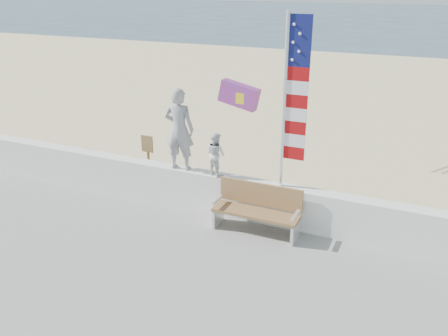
{
  "coord_description": "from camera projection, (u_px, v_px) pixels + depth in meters",
  "views": [
    {
      "loc": [
        4.03,
        -6.73,
        5.09
      ],
      "look_at": [
        0.2,
        1.8,
        1.35
      ],
      "focal_mm": 38.0,
      "sensor_mm": 36.0,
      "label": 1
    }
  ],
  "objects": [
    {
      "name": "parafoil_kite",
      "position": [
        240.0,
        95.0,
        11.08
      ],
      "size": [
        1.03,
        0.29,
        0.7
      ],
      "color": "red",
      "rests_on": "ground"
    },
    {
      "name": "ground",
      "position": [
        176.0,
        263.0,
        9.12
      ],
      "size": [
        220.0,
        220.0,
        0.0
      ],
      "primitive_type": "plane",
      "color": "#2D495A",
      "rests_on": "ground"
    },
    {
      "name": "seawall",
      "position": [
        220.0,
        193.0,
        10.58
      ],
      "size": [
        30.0,
        0.35,
        0.9
      ],
      "primitive_type": "cube",
      "color": "white",
      "rests_on": "boardwalk"
    },
    {
      "name": "sand",
      "position": [
        302.0,
        133.0,
        16.73
      ],
      "size": [
        90.0,
        40.0,
        0.08
      ],
      "primitive_type": "cube",
      "color": "beige",
      "rests_on": "ground"
    },
    {
      "name": "adult",
      "position": [
        179.0,
        129.0,
        10.44
      ],
      "size": [
        0.73,
        0.53,
        1.85
      ],
      "primitive_type": "imported",
      "rotation": [
        0.0,
        0.0,
        3.28
      ],
      "color": "#939298",
      "rests_on": "seawall"
    },
    {
      "name": "child",
      "position": [
        216.0,
        154.0,
        10.27
      ],
      "size": [
        0.57,
        0.51,
        0.96
      ],
      "primitive_type": "imported",
      "rotation": [
        0.0,
        0.0,
        2.74
      ],
      "color": "silver",
      "rests_on": "seawall"
    },
    {
      "name": "flag",
      "position": [
        291.0,
        96.0,
        9.12
      ],
      "size": [
        0.5,
        0.08,
        3.5
      ],
      "color": "white",
      "rests_on": "seawall"
    },
    {
      "name": "bench",
      "position": [
        257.0,
        208.0,
        9.77
      ],
      "size": [
        1.8,
        0.57,
        1.0
      ],
      "color": "olive",
      "rests_on": "boardwalk"
    },
    {
      "name": "sign",
      "position": [
        148.0,
        158.0,
        11.75
      ],
      "size": [
        0.32,
        0.07,
        1.46
      ],
      "color": "brown",
      "rests_on": "sand"
    }
  ]
}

